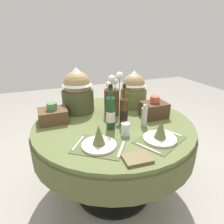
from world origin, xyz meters
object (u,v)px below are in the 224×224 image
Objects in this scene: dining_table at (113,136)px; gift_tub_back_right at (134,88)px; pepper_mill at (144,116)px; book_on_table at (137,159)px; woven_basket_side_left at (53,115)px; woven_basket_side_right at (154,109)px; wine_bottle_left at (124,110)px; place_setting_right at (160,134)px; flower_vase at (112,99)px; place_setting_left at (99,141)px; wine_bottle_centre at (111,112)px; tumbler_near_right at (125,129)px; gift_tub_back_left at (77,89)px.

gift_tub_back_right reaches higher than dining_table.
dining_table is at bearing 143.16° from pepper_mill.
dining_table is at bearing 87.14° from book_on_table.
woven_basket_side_left is at bearing 122.77° from book_on_table.
gift_tub_back_right is 1.72× the size of woven_basket_side_right.
wine_bottle_left reaches higher than woven_basket_side_right.
place_setting_right is 0.60m from flower_vase.
wine_bottle_centre reaches higher than place_setting_left.
gift_tub_back_right is (0.33, 0.28, 0.34)m from dining_table.
woven_basket_side_left is 0.90m from woven_basket_side_right.
gift_tub_back_right is at bearing 79.41° from place_setting_right.
woven_basket_side_right is (0.39, 0.22, 0.03)m from tumbler_near_right.
gift_tub_back_right reaches higher than book_on_table.
flower_vase reaches higher than woven_basket_side_right.
pepper_mill is (0.16, -0.32, -0.07)m from flower_vase.
dining_table is 0.34m from flower_vase.
flower_vase is at bearing 92.23° from wine_bottle_left.
book_on_table is 0.96m from gift_tub_back_left.
gift_tub_back_left is at bearing 110.20° from tumbler_near_right.
wine_bottle_left is at bearing 40.47° from place_setting_left.
dining_table is at bearing -107.05° from flower_vase.
book_on_table is 0.46× the size of gift_tub_back_right.
wine_bottle_left is (-0.14, 0.33, 0.08)m from place_setting_right.
pepper_mill is at bearing -63.73° from flower_vase.
dining_table is at bearing 176.41° from woven_basket_side_right.
dining_table is 0.29m from wine_bottle_left.
pepper_mill is at bearing 21.21° from place_setting_left.
place_setting_right is 0.41m from wine_bottle_centre.
place_setting_right reaches higher than book_on_table.
gift_tub_back_left is 1.15× the size of gift_tub_back_right.
woven_basket_side_right is (0.45, 0.08, -0.07)m from wine_bottle_centre.
place_setting_right reaches higher than tumbler_near_right.
wine_bottle_centre is at bearing -71.22° from gift_tub_back_left.
gift_tub_back_left is (-0.22, 0.36, 0.37)m from dining_table.
pepper_mill is at bearing -143.24° from woven_basket_side_right.
gift_tub_back_right reaches higher than pepper_mill.
gift_tub_back_right is (0.33, 0.53, 0.15)m from tumbler_near_right.
gift_tub_back_left is (-0.43, 0.77, 0.18)m from place_setting_right.
gift_tub_back_right is at bearing 53.17° from wine_bottle_left.
tumbler_near_right is at bearing -122.12° from gift_tub_back_right.
place_setting_right is at bearing -9.76° from place_setting_left.
woven_basket_side_left is (-0.81, -0.09, -0.13)m from gift_tub_back_right.
gift_tub_back_right is at bearing 68.55° from book_on_table.
pepper_mill is at bearing -28.03° from wine_bottle_left.
dining_table is at bearing 58.45° from wine_bottle_centre.
place_setting_left is 2.49× the size of book_on_table.
wine_bottle_centre is 0.50m from gift_tub_back_left.
gift_tub_back_left is (-0.16, 0.47, 0.08)m from wine_bottle_centre.
wine_bottle_left is at bearing -87.77° from flower_vase.
tumbler_near_right is at bearing -90.34° from dining_table.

